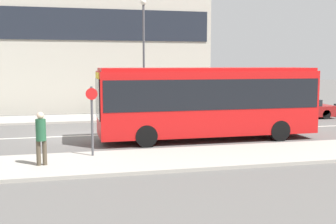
% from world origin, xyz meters
% --- Properties ---
extents(ground_plane, '(120.00, 120.00, 0.00)m').
position_xyz_m(ground_plane, '(0.00, 0.00, 0.00)').
color(ground_plane, '#595654').
extents(sidewalk_near, '(44.00, 3.50, 0.13)m').
position_xyz_m(sidewalk_near, '(0.00, -6.25, 0.07)').
color(sidewalk_near, '#A39E93').
rests_on(sidewalk_near, ground_plane).
extents(sidewalk_far, '(44.00, 3.50, 0.13)m').
position_xyz_m(sidewalk_far, '(0.00, 6.25, 0.07)').
color(sidewalk_far, '#A39E93').
rests_on(sidewalk_far, ground_plane).
extents(lane_centerline, '(41.80, 0.16, 0.01)m').
position_xyz_m(lane_centerline, '(0.00, 0.00, 0.00)').
color(lane_centerline, silver).
rests_on(lane_centerline, ground_plane).
extents(city_bus, '(10.19, 2.65, 3.38)m').
position_xyz_m(city_bus, '(6.06, -2.34, 1.94)').
color(city_bus, red).
rests_on(city_bus, ground_plane).
extents(parked_car_0, '(4.25, 1.85, 1.25)m').
position_xyz_m(parked_car_0, '(14.53, 3.56, 0.60)').
color(parked_car_0, maroon).
rests_on(parked_car_0, ground_plane).
extents(pedestrian_near_stop, '(0.35, 0.34, 1.83)m').
position_xyz_m(pedestrian_near_stop, '(-1.23, -6.39, 1.18)').
color(pedestrian_near_stop, '#4C4233').
rests_on(pedestrian_near_stop, sidewalk_near).
extents(bus_stop_sign, '(0.44, 0.12, 2.60)m').
position_xyz_m(bus_stop_sign, '(0.55, -5.27, 1.65)').
color(bus_stop_sign, '#4C4C51').
rests_on(bus_stop_sign, sidewalk_near).
extents(street_lamp, '(0.36, 0.36, 7.44)m').
position_xyz_m(street_lamp, '(4.49, 5.60, 4.63)').
color(street_lamp, '#4C4C51').
rests_on(street_lamp, sidewalk_far).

